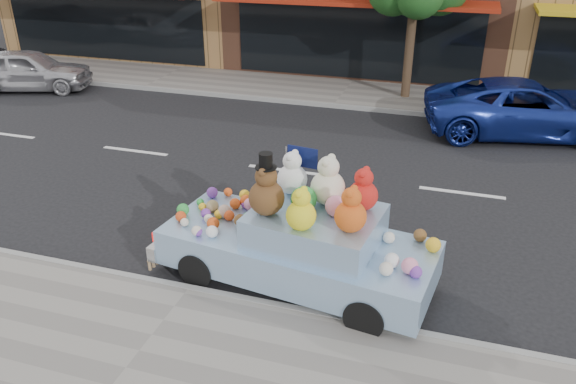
% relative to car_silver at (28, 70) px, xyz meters
% --- Properties ---
extents(ground, '(120.00, 120.00, 0.00)m').
position_rel_car_silver_xyz_m(ground, '(10.33, -3.85, -0.69)').
color(ground, black).
rests_on(ground, ground).
extents(near_sidewalk, '(60.00, 3.00, 0.12)m').
position_rel_car_silver_xyz_m(near_sidewalk, '(10.33, -10.35, -0.63)').
color(near_sidewalk, gray).
rests_on(near_sidewalk, ground).
extents(far_sidewalk, '(60.00, 3.00, 0.12)m').
position_rel_car_silver_xyz_m(far_sidewalk, '(10.33, 2.65, -0.63)').
color(far_sidewalk, gray).
rests_on(far_sidewalk, ground).
extents(near_kerb, '(60.00, 0.12, 0.13)m').
position_rel_car_silver_xyz_m(near_kerb, '(10.33, -8.85, -0.63)').
color(near_kerb, gray).
rests_on(near_kerb, ground).
extents(far_kerb, '(60.00, 0.12, 0.13)m').
position_rel_car_silver_xyz_m(far_kerb, '(10.33, 1.15, -0.63)').
color(far_kerb, gray).
rests_on(far_kerb, ground).
extents(car_silver, '(4.37, 2.80, 1.39)m').
position_rel_car_silver_xyz_m(car_silver, '(0.00, 0.00, 0.00)').
color(car_silver, '#B5B5BA').
rests_on(car_silver, ground).
extents(car_blue, '(5.66, 3.46, 1.47)m').
position_rel_car_silver_xyz_m(car_blue, '(15.75, 0.41, 0.04)').
color(car_blue, '#1B2F96').
rests_on(car_blue, ground).
extents(art_car, '(4.67, 2.33, 2.33)m').
position_rel_car_silver_xyz_m(art_car, '(11.89, -8.02, 0.11)').
color(art_car, black).
rests_on(art_car, ground).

